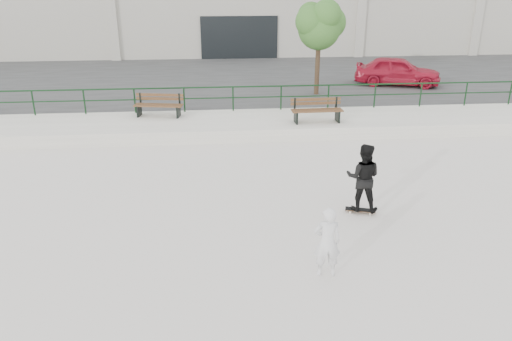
{
  "coord_description": "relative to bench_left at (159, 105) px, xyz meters",
  "views": [
    {
      "loc": [
        -1.8,
        -9.4,
        5.95
      ],
      "look_at": [
        -0.81,
        2.0,
        1.34
      ],
      "focal_mm": 35.0,
      "sensor_mm": 36.0,
      "label": 1
    }
  ],
  "objects": [
    {
      "name": "ledge",
      "position": [
        3.98,
        -0.74,
        -0.69
      ],
      "size": [
        30.0,
        3.0,
        0.5
      ],
      "primitive_type": "cube",
      "color": "beige",
      "rests_on": "ground"
    },
    {
      "name": "ground",
      "position": [
        3.98,
        -10.24,
        -0.94
      ],
      "size": [
        120.0,
        120.0,
        0.0
      ],
      "primitive_type": "plane",
      "color": "silver",
      "rests_on": "ground"
    },
    {
      "name": "bench_left",
      "position": [
        0.0,
        0.0,
        0.0
      ],
      "size": [
        1.98,
        0.87,
        0.88
      ],
      "rotation": [
        0.0,
        0.0,
        -0.17
      ],
      "color": "#4B2D1A",
      "rests_on": "ledge"
    },
    {
      "name": "standing_skater",
      "position": [
        5.94,
        -8.14,
        0.06
      ],
      "size": [
        1.06,
        0.95,
        1.81
      ],
      "primitive_type": "imported",
      "rotation": [
        0.0,
        0.0,
        2.79
      ],
      "color": "black",
      "rests_on": "skateboard"
    },
    {
      "name": "parking_strip",
      "position": [
        3.98,
        7.76,
        -0.69
      ],
      "size": [
        60.0,
        14.0,
        0.5
      ],
      "primitive_type": "cube",
      "color": "#373737",
      "rests_on": "ground"
    },
    {
      "name": "bench_right",
      "position": [
        6.11,
        -1.34,
        0.01
      ],
      "size": [
        1.98,
        0.63,
        0.9
      ],
      "rotation": [
        0.0,
        0.0,
        0.03
      ],
      "color": "#4B2D1A",
      "rests_on": "ledge"
    },
    {
      "name": "skateboard",
      "position": [
        5.94,
        -8.14,
        -0.86
      ],
      "size": [
        0.8,
        0.42,
        0.09
      ],
      "rotation": [
        0.0,
        0.0,
        -0.29
      ],
      "color": "black",
      "rests_on": "ground"
    },
    {
      "name": "tree",
      "position": [
        7.06,
        3.25,
        2.78
      ],
      "size": [
        2.41,
        2.14,
        4.29
      ],
      "color": "#4C3B26",
      "rests_on": "parking_strip"
    },
    {
      "name": "railing",
      "position": [
        3.98,
        0.56,
        0.31
      ],
      "size": [
        28.0,
        0.06,
        1.03
      ],
      "color": "#133418",
      "rests_on": "ledge"
    },
    {
      "name": "seated_skater",
      "position": [
        4.4,
        -10.9,
        -0.16
      ],
      "size": [
        0.59,
        0.4,
        1.56
      ],
      "primitive_type": "imported",
      "rotation": [
        0.0,
        0.0,
        3.1
      ],
      "color": "white",
      "rests_on": "ground"
    },
    {
      "name": "red_car",
      "position": [
        11.48,
        4.84,
        0.28
      ],
      "size": [
        4.52,
        2.91,
        1.43
      ],
      "primitive_type": "imported",
      "rotation": [
        0.0,
        0.0,
        1.26
      ],
      "color": "#B0152C",
      "rests_on": "parking_strip"
    }
  ]
}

